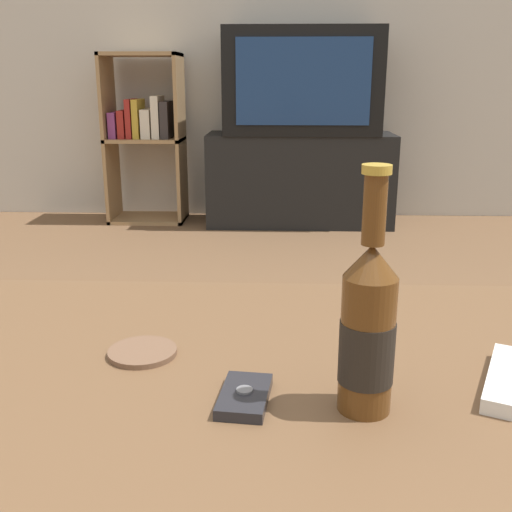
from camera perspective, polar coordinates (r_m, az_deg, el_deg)
The scene contains 8 objects.
coffee_table at distance 0.81m, azimuth -7.84°, elevation -16.05°, with size 1.19×0.84×0.44m.
tv_stand at distance 3.48m, azimuth 4.19°, elevation 7.30°, with size 1.05×0.38×0.52m.
television at distance 3.43m, azimuth 4.38°, elevation 16.23°, with size 0.85×0.42×0.56m.
bookshelf at distance 3.58m, azimuth -10.55°, elevation 11.49°, with size 0.43×0.30×0.95m.
beer_bottle at distance 0.71m, azimuth 10.59°, elevation -6.87°, with size 0.07×0.07×0.29m.
cell_phone at distance 0.75m, azimuth -1.10°, elevation -13.20°, with size 0.07×0.11×0.02m.
remote_control at distance 0.85m, azimuth 22.58°, elevation -10.74°, with size 0.11×0.17×0.02m.
coaster at distance 0.88m, azimuth -10.76°, elevation -8.98°, with size 0.10×0.10×0.01m.
Camera 1 is at (0.13, -0.67, 0.82)m, focal length 42.00 mm.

